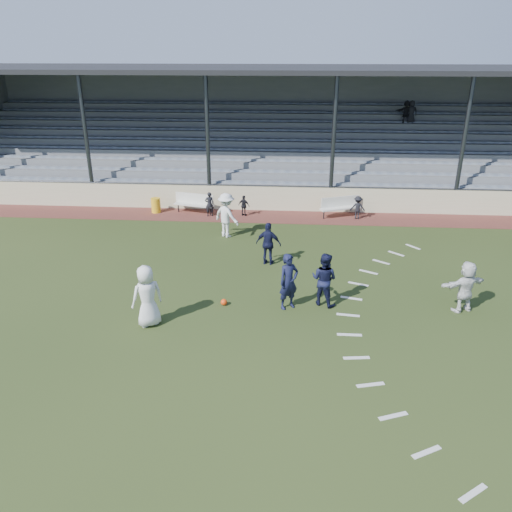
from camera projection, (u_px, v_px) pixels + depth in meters
The scene contains 18 objects.
ground at pixel (250, 331), 14.36m from camera, with size 90.00×90.00×0.00m, color #273515.
cinder_track at pixel (268, 217), 24.01m from camera, with size 34.00×2.00×0.02m, color #552722.
retaining_wall at pixel (269, 199), 24.74m from camera, with size 34.00×0.18×1.20m, color beige.
bench_left at pixel (194, 202), 24.33m from camera, with size 2.04×0.93×0.95m.
bench_right at pixel (340, 205), 23.82m from camera, with size 2.00×1.20×0.95m.
trash_bin at pixel (156, 205), 24.46m from camera, with size 0.45×0.45×0.72m, color yellow.
football at pixel (224, 302), 15.77m from camera, with size 0.21×0.21×0.21m, color #F23E0E.
player_white_lead at pixel (147, 296), 14.36m from camera, with size 0.91×0.59×1.86m, color silver.
player_navy_lead at pixel (289, 282), 15.31m from camera, with size 0.66×0.43×1.80m, color black.
player_navy_mid at pixel (324, 279), 15.55m from camera, with size 0.84×0.66×1.73m, color black.
player_white_wing at pixel (226, 215), 21.15m from camera, with size 1.24×0.71×1.91m, color silver.
player_navy_wing at pixel (268, 244), 18.49m from camera, with size 0.95×0.40×1.62m, color black.
player_white_back at pixel (466, 287), 15.17m from camera, with size 1.52×0.48×1.64m, color silver.
sub_left_near at pixel (209, 204), 23.83m from camera, with size 0.43×0.28×1.18m, color black.
sub_left_far at pixel (244, 206), 23.91m from camera, with size 0.59×0.24×1.00m, color black.
sub_right at pixel (358, 208), 23.47m from camera, with size 0.71×0.41×1.10m, color black.
grandstand at pixel (274, 148), 28.45m from camera, with size 34.60×9.00×6.61m.
penalty_arc at pixel (395, 336), 14.08m from camera, with size 3.89×14.63×0.01m.
Camera 1 is at (1.09, -12.35, 7.56)m, focal length 35.00 mm.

